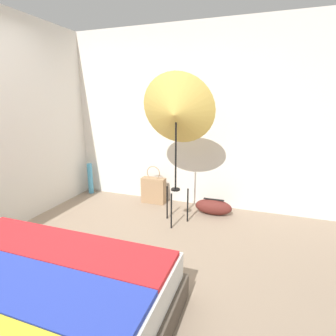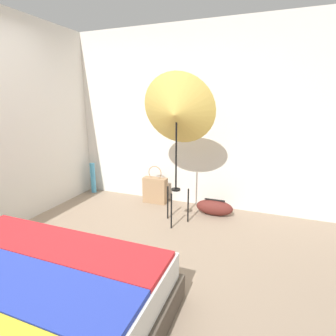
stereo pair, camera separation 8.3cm
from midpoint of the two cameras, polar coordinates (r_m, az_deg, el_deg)
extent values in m
plane|color=gray|center=(2.65, -19.82, -22.51)|extent=(14.00, 14.00, 0.00)
cube|color=silver|center=(4.04, -1.61, 10.80)|extent=(8.00, 0.05, 2.60)
cube|color=silver|center=(3.90, -29.21, 8.87)|extent=(0.05, 8.00, 2.60)
cube|color=#283DAD|center=(2.10, -31.74, -20.42)|extent=(1.82, 0.44, 0.04)
cube|color=red|center=(2.35, -23.03, -15.46)|extent=(1.82, 0.44, 0.04)
cylinder|color=black|center=(3.29, 0.00, -9.37)|extent=(0.02, 0.02, 0.46)
cylinder|color=black|center=(3.54, -0.86, -7.54)|extent=(0.02, 0.02, 0.46)
cylinder|color=black|center=(3.46, 3.61, -8.11)|extent=(0.02, 0.02, 0.46)
cylinder|color=black|center=(3.35, 0.93, -4.68)|extent=(0.12, 0.12, 0.02)
cylinder|color=black|center=(3.22, 0.97, 3.46)|extent=(0.02, 0.02, 0.97)
cone|color=#D1B251|center=(3.16, 1.00, 12.07)|extent=(0.91, 0.49, 0.92)
cube|color=#9E7A56|center=(4.10, -3.74, -4.89)|extent=(0.37, 0.15, 0.40)
torus|color=#9E7A56|center=(4.02, -3.80, -1.07)|extent=(0.22, 0.01, 0.22)
ellipsoid|color=#5B231E|center=(3.76, 9.21, -8.37)|extent=(0.51, 0.22, 0.22)
cube|color=black|center=(3.72, 9.28, -6.76)|extent=(0.28, 0.04, 0.01)
cylinder|color=#4CA3D1|center=(4.70, -17.05, -2.20)|extent=(0.08, 0.08, 0.52)
camera|label=1|loc=(0.04, -90.77, -0.20)|focal=28.00mm
camera|label=2|loc=(0.04, 89.23, 0.20)|focal=28.00mm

